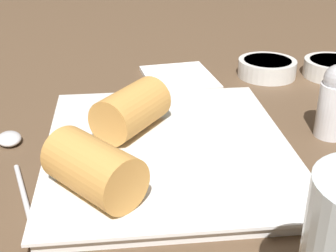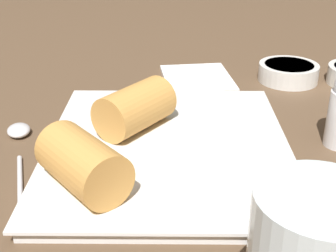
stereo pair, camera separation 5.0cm
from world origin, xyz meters
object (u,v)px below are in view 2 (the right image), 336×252
serving_plate (168,149)px  spoon (19,143)px  dipping_bowl_near (288,72)px  napkin (197,78)px

serving_plate → spoon: size_ratio=1.43×
dipping_bowl_near → napkin: bearing=-89.9°
spoon → napkin: 28.53cm
spoon → napkin: spoon is taller
serving_plate → dipping_bowl_near: 27.97cm
spoon → napkin: bearing=135.5°
dipping_bowl_near → spoon: dipping_bowl_near is taller
serving_plate → spoon: 16.00cm
dipping_bowl_near → spoon: bearing=-58.4°
serving_plate → napkin: serving_plate is taller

